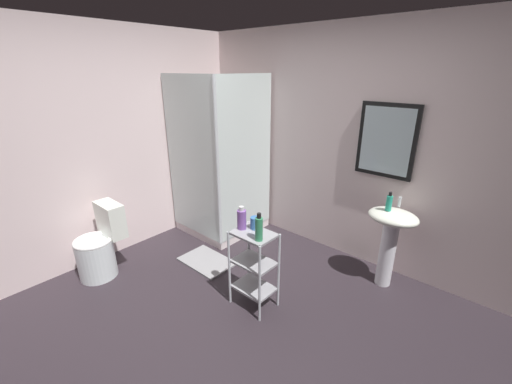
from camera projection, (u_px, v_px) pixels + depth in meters
ground_plane at (218, 328)px, 2.73m from camera, size 4.20×4.20×0.02m
wall_back at (337, 145)px, 3.56m from camera, size 4.20×0.14×2.50m
wall_left at (95, 149)px, 3.41m from camera, size 0.10×4.20×2.50m
shower_stall at (221, 199)px, 4.17m from camera, size 0.92×0.92×2.00m
pedestal_sink at (391, 232)px, 3.08m from camera, size 0.46×0.37×0.81m
sink_faucet at (400, 202)px, 3.06m from camera, size 0.03×0.03×0.10m
toilet at (100, 247)px, 3.33m from camera, size 0.37×0.49×0.76m
storage_cart at (254, 263)px, 2.84m from camera, size 0.38×0.28×0.74m
hand_soap_bottle at (389, 203)px, 2.97m from camera, size 0.05×0.05×0.18m
conditioner_bottle_purple at (242, 219)px, 2.78m from camera, size 0.08×0.08×0.21m
body_wash_bottle_green at (259, 228)px, 2.58m from camera, size 0.06×0.06×0.24m
rinse_cup at (255, 223)px, 2.79m from camera, size 0.08×0.08×0.11m
bath_mat at (207, 261)px, 3.64m from camera, size 0.60×0.40×0.02m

